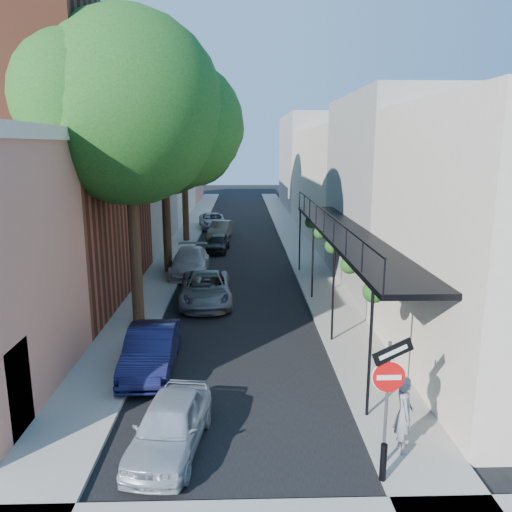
{
  "coord_description": "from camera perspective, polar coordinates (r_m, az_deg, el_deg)",
  "views": [
    {
      "loc": [
        0.18,
        -8.31,
        6.74
      ],
      "look_at": [
        0.7,
        9.47,
        2.8
      ],
      "focal_mm": 35.0,
      "sensor_mm": 36.0,
      "label": 1
    }
  ],
  "objects": [
    {
      "name": "oak_mid",
      "position": [
        26.78,
        -9.63,
        12.99
      ],
      "size": [
        6.6,
        6.0,
        10.2
      ],
      "color": "#362415",
      "rests_on": "ground"
    },
    {
      "name": "bollard",
      "position": [
        11.14,
        14.34,
        -21.87
      ],
      "size": [
        0.14,
        0.14,
        0.8
      ],
      "primitive_type": "cylinder",
      "color": "black",
      "rests_on": "sidewalk_right"
    },
    {
      "name": "oak_near",
      "position": [
        18.94,
        -12.94,
        15.63
      ],
      "size": [
        7.48,
        6.8,
        11.42
      ],
      "color": "#362415",
      "rests_on": "ground"
    },
    {
      "name": "buildings_right",
      "position": [
        38.88,
        11.59,
        8.82
      ],
      "size": [
        9.8,
        55.0,
        10.0
      ],
      "color": "beige",
      "rests_on": "ground"
    },
    {
      "name": "buildings_left",
      "position": [
        38.31,
        -16.2,
        9.31
      ],
      "size": [
        10.1,
        59.1,
        12.0
      ],
      "color": "tan",
      "rests_on": "ground"
    },
    {
      "name": "oak_far",
      "position": [
        35.78,
        -7.58,
        14.81
      ],
      "size": [
        7.7,
        7.0,
        11.9
      ],
      "color": "#362415",
      "rests_on": "ground"
    },
    {
      "name": "ground",
      "position": [
        10.7,
        -2.53,
        -26.57
      ],
      "size": [
        160.0,
        160.0,
        0.0
      ],
      "primitive_type": "plane",
      "color": "black",
      "rests_on": "ground"
    },
    {
      "name": "sign_post",
      "position": [
        10.82,
        14.92,
        -13.72
      ],
      "size": [
        0.89,
        0.17,
        2.99
      ],
      "color": "#595B60",
      "rests_on": "ground"
    },
    {
      "name": "parked_car_e",
      "position": [
        32.38,
        -4.42,
        1.47
      ],
      "size": [
        1.63,
        3.45,
        1.14
      ],
      "primitive_type": "imported",
      "rotation": [
        0.0,
        0.0,
        -0.09
      ],
      "color": "black",
      "rests_on": "ground"
    },
    {
      "name": "parked_car_d",
      "position": [
        26.81,
        -7.57,
        -0.67
      ],
      "size": [
        2.01,
        4.78,
        1.38
      ],
      "primitive_type": "imported",
      "rotation": [
        0.0,
        0.0,
        0.02
      ],
      "color": "#BAB9BE",
      "rests_on": "ground"
    },
    {
      "name": "sidewalk_right",
      "position": [
        39.07,
        3.98,
        2.61
      ],
      "size": [
        2.0,
        64.0,
        0.12
      ],
      "primitive_type": "cube",
      "color": "gray",
      "rests_on": "ground"
    },
    {
      "name": "parked_car_c",
      "position": [
        21.87,
        -5.75,
        -3.73
      ],
      "size": [
        2.46,
        4.84,
        1.31
      ],
      "primitive_type": "imported",
      "rotation": [
        0.0,
        0.0,
        0.06
      ],
      "color": "slate",
      "rests_on": "ground"
    },
    {
      "name": "parked_car_b",
      "position": [
        15.75,
        -11.9,
        -10.47
      ],
      "size": [
        1.51,
        4.09,
        1.34
      ],
      "primitive_type": "imported",
      "rotation": [
        0.0,
        0.0,
        0.02
      ],
      "color": "#121439",
      "rests_on": "ground"
    },
    {
      "name": "sidewalk_left",
      "position": [
        39.11,
        -7.77,
        2.54
      ],
      "size": [
        2.0,
        64.0,
        0.12
      ],
      "primitive_type": "cube",
      "color": "gray",
      "rests_on": "ground"
    },
    {
      "name": "parked_car_f",
      "position": [
        37.16,
        -4.07,
        3.01
      ],
      "size": [
        1.86,
        4.05,
        1.29
      ],
      "primitive_type": "imported",
      "rotation": [
        0.0,
        0.0,
        -0.13
      ],
      "color": "#666256",
      "rests_on": "ground"
    },
    {
      "name": "parked_car_g",
      "position": [
        41.69,
        -4.95,
        4.02
      ],
      "size": [
        2.71,
        4.83,
        1.27
      ],
      "primitive_type": "imported",
      "rotation": [
        0.0,
        0.0,
        0.14
      ],
      "color": "gray",
      "rests_on": "ground"
    },
    {
      "name": "pedestrian",
      "position": [
        11.92,
        16.55,
        -16.91
      ],
      "size": [
        0.51,
        0.69,
        1.74
      ],
      "primitive_type": "imported",
      "rotation": [
        0.0,
        0.0,
        1.42
      ],
      "color": "slate",
      "rests_on": "sidewalk_right"
    },
    {
      "name": "road_surface",
      "position": [
        38.9,
        -1.9,
        2.51
      ],
      "size": [
        6.0,
        64.0,
        0.01
      ],
      "primitive_type": "cube",
      "color": "black",
      "rests_on": "ground"
    },
    {
      "name": "parked_car_a",
      "position": [
        11.99,
        -9.8,
        -18.5
      ],
      "size": [
        1.88,
        3.7,
        1.21
      ],
      "primitive_type": "imported",
      "rotation": [
        0.0,
        0.0,
        -0.13
      ],
      "color": "#9EA6AF",
      "rests_on": "ground"
    }
  ]
}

